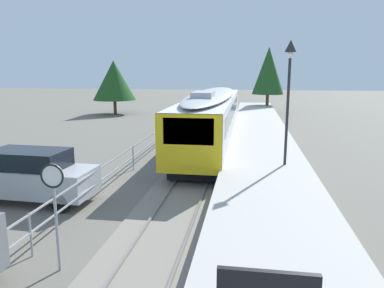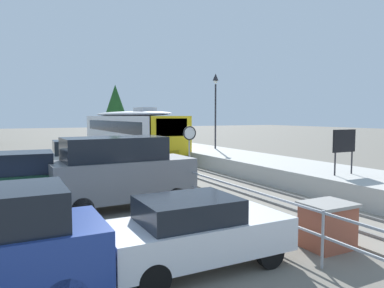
# 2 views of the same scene
# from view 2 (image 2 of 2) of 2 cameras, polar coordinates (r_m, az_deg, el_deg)

# --- Properties ---
(ground_plane) EXTENTS (160.00, 160.00, 0.00)m
(ground_plane) POSITION_cam_2_polar(r_m,az_deg,el_deg) (25.27, -12.94, -2.99)
(ground_plane) COLOR #6B665B
(track_rails) EXTENTS (3.20, 60.00, 0.14)m
(track_rails) POSITION_cam_2_polar(r_m,az_deg,el_deg) (26.15, -6.55, -2.58)
(track_rails) COLOR gray
(track_rails) RESTS_ON ground
(commuter_train) EXTENTS (2.82, 19.99, 3.74)m
(commuter_train) POSITION_cam_2_polar(r_m,az_deg,el_deg) (31.79, -10.50, 2.44)
(commuter_train) COLOR silver
(commuter_train) RESTS_ON track_rails
(station_platform) EXTENTS (3.90, 60.00, 0.90)m
(station_platform) POSITION_cam_2_polar(r_m,az_deg,el_deg) (27.41, -0.19, -1.35)
(station_platform) COLOR #B7B5AD
(station_platform) RESTS_ON ground
(platform_lamp_mid_platform) EXTENTS (0.34, 0.34, 5.35)m
(platform_lamp_mid_platform) POSITION_cam_2_polar(r_m,az_deg,el_deg) (25.75, 3.78, 7.56)
(platform_lamp_mid_platform) COLOR #232328
(platform_lamp_mid_platform) RESTS_ON station_platform
(platform_notice_board) EXTENTS (1.20, 0.08, 1.80)m
(platform_notice_board) POSITION_cam_2_polar(r_m,az_deg,el_deg) (15.42, 23.10, 0.23)
(platform_notice_board) COLOR #232328
(platform_notice_board) RESTS_ON station_platform
(speed_limit_sign) EXTENTS (0.61, 0.10, 2.81)m
(speed_limit_sign) POSITION_cam_2_polar(r_m,az_deg,el_deg) (15.42, -0.39, 0.35)
(speed_limit_sign) COLOR #9EA0A5
(speed_limit_sign) RESTS_ON ground
(brick_utility_cabinet) EXTENTS (1.21, 0.99, 1.13)m
(brick_utility_cabinet) POSITION_cam_2_polar(r_m,az_deg,el_deg) (9.55, 20.79, -11.98)
(brick_utility_cabinet) COLOR brown
(brick_utility_cabinet) RESTS_ON ground
(carpark_fence) EXTENTS (0.06, 36.06, 1.25)m
(carpark_fence) POSITION_cam_2_polar(r_m,az_deg,el_deg) (15.62, -4.96, -4.10)
(carpark_fence) COLOR #9EA0A5
(carpark_fence) RESTS_ON ground
(parked_hatchback_white) EXTENTS (4.01, 1.78, 1.53)m
(parked_hatchback_white) POSITION_cam_2_polar(r_m,az_deg,el_deg) (7.84, 0.63, -13.67)
(parked_hatchback_white) COLOR white
(parked_hatchback_white) RESTS_ON ground
(parked_van_grey) EXTENTS (4.96, 2.10, 2.51)m
(parked_van_grey) POSITION_cam_2_polar(r_m,az_deg,el_deg) (12.80, -11.24, -4.32)
(parked_van_grey) COLOR slate
(parked_van_grey) RESTS_ON ground
(parked_suv_dark_green) EXTENTS (4.71, 2.17, 2.04)m
(parked_suv_dark_green) POSITION_cam_2_polar(r_m,az_deg,el_deg) (13.24, -28.24, -5.50)
(parked_suv_dark_green) COLOR #143823
(parked_suv_dark_green) RESTS_ON ground
(parked_suv_silver) EXTENTS (4.68, 2.10, 2.04)m
(parked_suv_silver) POSITION_cam_2_polar(r_m,az_deg,el_deg) (18.73, -16.31, -2.36)
(parked_suv_silver) COLOR #B7BABF
(parked_suv_silver) RESTS_ON ground
(tree_behind_carpark) EXTENTS (3.72, 3.72, 7.73)m
(tree_behind_carpark) POSITION_cam_2_polar(r_m,az_deg,el_deg) (52.65, -12.11, 6.26)
(tree_behind_carpark) COLOR brown
(tree_behind_carpark) RESTS_ON ground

